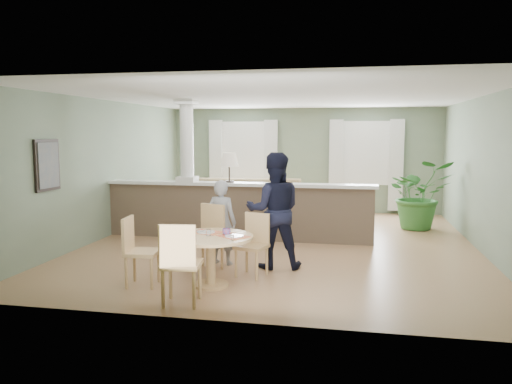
% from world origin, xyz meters
% --- Properties ---
extents(ground, '(8.00, 8.00, 0.00)m').
position_xyz_m(ground, '(0.00, 0.00, 0.00)').
color(ground, '#A88259').
rests_on(ground, ground).
extents(room_shell, '(7.02, 8.02, 2.71)m').
position_xyz_m(room_shell, '(-0.03, 0.63, 1.81)').
color(room_shell, gray).
rests_on(room_shell, ground).
extents(pony_wall, '(5.32, 0.38, 2.70)m').
position_xyz_m(pony_wall, '(-0.99, 0.20, 0.71)').
color(pony_wall, brown).
rests_on(pony_wall, ground).
extents(sofa, '(3.47, 1.62, 0.98)m').
position_xyz_m(sofa, '(-1.16, 2.10, 0.49)').
color(sofa, '#8D734D').
rests_on(sofa, ground).
extents(houseplant, '(1.54, 1.40, 1.49)m').
position_xyz_m(houseplant, '(2.70, 1.98, 0.75)').
color(houseplant, '#2F692A').
rests_on(houseplant, ground).
extents(dining_table, '(1.14, 1.14, 0.78)m').
position_xyz_m(dining_table, '(-0.55, -2.79, 0.55)').
color(dining_table, tan).
rests_on(dining_table, ground).
extents(chair_far_boy, '(0.57, 0.57, 0.99)m').
position_xyz_m(chair_far_boy, '(-0.82, -2.01, 0.54)').
color(chair_far_boy, tan).
rests_on(chair_far_boy, ground).
extents(chair_far_man, '(0.50, 0.50, 0.90)m').
position_xyz_m(chair_far_man, '(-0.09, -2.17, 0.50)').
color(chair_far_man, tan).
rests_on(chair_far_man, ground).
extents(chair_near, '(0.51, 0.51, 1.01)m').
position_xyz_m(chair_near, '(-0.69, -3.63, 0.56)').
color(chair_near, tan).
rests_on(chair_near, ground).
extents(chair_side, '(0.47, 0.47, 0.94)m').
position_xyz_m(chair_side, '(-1.54, -2.96, 0.52)').
color(chair_side, tan).
rests_on(chair_side, ground).
extents(child_person, '(0.54, 0.42, 1.34)m').
position_xyz_m(child_person, '(-0.71, -1.66, 0.67)').
color(child_person, gray).
rests_on(child_person, ground).
extents(man_person, '(0.98, 0.83, 1.77)m').
position_xyz_m(man_person, '(0.13, -1.70, 0.88)').
color(man_person, black).
rests_on(man_person, ground).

